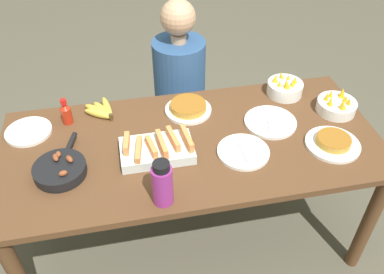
{
  "coord_description": "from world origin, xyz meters",
  "views": [
    {
      "loc": [
        -0.29,
        -1.43,
        2.05
      ],
      "look_at": [
        0.0,
        0.0,
        0.78
      ],
      "focal_mm": 38.0,
      "sensor_mm": 36.0,
      "label": 1
    }
  ],
  "objects_px": {
    "empty_plate_far_right": "(29,132)",
    "hot_sauce_bottle": "(66,113)",
    "banana_bunch": "(102,111)",
    "skillet": "(60,169)",
    "fruit_bowl_mango": "(337,105)",
    "fruit_bowl_citrus": "(285,88)",
    "melon_tray": "(157,149)",
    "empty_plate_far_left": "(243,152)",
    "frittata_plate_side": "(333,143)",
    "frittata_plate_center": "(188,108)",
    "person_figure": "(180,105)",
    "water_bottle": "(162,184)",
    "empty_plate_near_front": "(270,122)"
  },
  "relations": [
    {
      "from": "empty_plate_far_right",
      "to": "hot_sauce_bottle",
      "type": "height_order",
      "value": "hot_sauce_bottle"
    },
    {
      "from": "hot_sauce_bottle",
      "to": "empty_plate_far_right",
      "type": "bearing_deg",
      "value": -166.01
    },
    {
      "from": "banana_bunch",
      "to": "skillet",
      "type": "bearing_deg",
      "value": -115.22
    },
    {
      "from": "banana_bunch",
      "to": "fruit_bowl_mango",
      "type": "distance_m",
      "value": 1.22
    },
    {
      "from": "empty_plate_far_right",
      "to": "fruit_bowl_citrus",
      "type": "height_order",
      "value": "fruit_bowl_citrus"
    },
    {
      "from": "melon_tray",
      "to": "fruit_bowl_mango",
      "type": "bearing_deg",
      "value": 8.76
    },
    {
      "from": "empty_plate_far_left",
      "to": "banana_bunch",
      "type": "bearing_deg",
      "value": 145.57
    },
    {
      "from": "fruit_bowl_mango",
      "to": "melon_tray",
      "type": "bearing_deg",
      "value": -171.24
    },
    {
      "from": "frittata_plate_side",
      "to": "empty_plate_far_left",
      "type": "relative_size",
      "value": 1.05
    },
    {
      "from": "frittata_plate_center",
      "to": "fruit_bowl_mango",
      "type": "height_order",
      "value": "fruit_bowl_mango"
    },
    {
      "from": "fruit_bowl_citrus",
      "to": "person_figure",
      "type": "distance_m",
      "value": 0.7
    },
    {
      "from": "skillet",
      "to": "water_bottle",
      "type": "bearing_deg",
      "value": -104.44
    },
    {
      "from": "empty_plate_far_left",
      "to": "hot_sauce_bottle",
      "type": "height_order",
      "value": "hot_sauce_bottle"
    },
    {
      "from": "banana_bunch",
      "to": "fruit_bowl_mango",
      "type": "relative_size",
      "value": 1.02
    },
    {
      "from": "banana_bunch",
      "to": "fruit_bowl_citrus",
      "type": "xyz_separation_m",
      "value": [
        1.0,
        -0.02,
        0.02
      ]
    },
    {
      "from": "banana_bunch",
      "to": "skillet",
      "type": "relative_size",
      "value": 0.6
    },
    {
      "from": "banana_bunch",
      "to": "frittata_plate_side",
      "type": "xyz_separation_m",
      "value": [
        1.07,
        -0.47,
        -0.0
      ]
    },
    {
      "from": "skillet",
      "to": "empty_plate_far_left",
      "type": "height_order",
      "value": "skillet"
    },
    {
      "from": "fruit_bowl_citrus",
      "to": "melon_tray",
      "type": "bearing_deg",
      "value": -155.1
    },
    {
      "from": "frittata_plate_side",
      "to": "fruit_bowl_citrus",
      "type": "height_order",
      "value": "fruit_bowl_citrus"
    },
    {
      "from": "empty_plate_near_front",
      "to": "fruit_bowl_citrus",
      "type": "bearing_deg",
      "value": 55.05
    },
    {
      "from": "melon_tray",
      "to": "skillet",
      "type": "height_order",
      "value": "melon_tray"
    },
    {
      "from": "empty_plate_far_right",
      "to": "fruit_bowl_mango",
      "type": "bearing_deg",
      "value": -4.85
    },
    {
      "from": "frittata_plate_center",
      "to": "fruit_bowl_mango",
      "type": "distance_m",
      "value": 0.77
    },
    {
      "from": "empty_plate_far_left",
      "to": "fruit_bowl_mango",
      "type": "height_order",
      "value": "fruit_bowl_mango"
    },
    {
      "from": "melon_tray",
      "to": "person_figure",
      "type": "relative_size",
      "value": 0.28
    },
    {
      "from": "person_figure",
      "to": "empty_plate_far_left",
      "type": "bearing_deg",
      "value": -77.75
    },
    {
      "from": "empty_plate_far_right",
      "to": "empty_plate_far_left",
      "type": "bearing_deg",
      "value": -19.35
    },
    {
      "from": "banana_bunch",
      "to": "person_figure",
      "type": "xyz_separation_m",
      "value": [
        0.47,
        0.33,
        -0.27
      ]
    },
    {
      "from": "water_bottle",
      "to": "person_figure",
      "type": "relative_size",
      "value": 0.18
    },
    {
      "from": "melon_tray",
      "to": "fruit_bowl_citrus",
      "type": "bearing_deg",
      "value": 24.9
    },
    {
      "from": "melon_tray",
      "to": "frittata_plate_center",
      "type": "distance_m",
      "value": 0.36
    },
    {
      "from": "fruit_bowl_mango",
      "to": "hot_sauce_bottle",
      "type": "xyz_separation_m",
      "value": [
        -1.38,
        0.18,
        0.02
      ]
    },
    {
      "from": "banana_bunch",
      "to": "frittata_plate_side",
      "type": "bearing_deg",
      "value": -23.72
    },
    {
      "from": "melon_tray",
      "to": "fruit_bowl_mango",
      "type": "height_order",
      "value": "fruit_bowl_mango"
    },
    {
      "from": "frittata_plate_side",
      "to": "empty_plate_far_left",
      "type": "bearing_deg",
      "value": 175.58
    },
    {
      "from": "empty_plate_far_right",
      "to": "person_figure",
      "type": "xyz_separation_m",
      "value": [
        0.83,
        0.42,
        -0.26
      ]
    },
    {
      "from": "person_figure",
      "to": "banana_bunch",
      "type": "bearing_deg",
      "value": -144.54
    },
    {
      "from": "empty_plate_near_front",
      "to": "fruit_bowl_mango",
      "type": "distance_m",
      "value": 0.37
    },
    {
      "from": "empty_plate_far_right",
      "to": "person_figure",
      "type": "bearing_deg",
      "value": 26.83
    },
    {
      "from": "banana_bunch",
      "to": "fruit_bowl_mango",
      "type": "height_order",
      "value": "fruit_bowl_mango"
    },
    {
      "from": "banana_bunch",
      "to": "frittata_plate_center",
      "type": "distance_m",
      "value": 0.45
    },
    {
      "from": "frittata_plate_side",
      "to": "empty_plate_near_front",
      "type": "height_order",
      "value": "frittata_plate_side"
    },
    {
      "from": "fruit_bowl_mango",
      "to": "fruit_bowl_citrus",
      "type": "relative_size",
      "value": 1.04
    },
    {
      "from": "frittata_plate_side",
      "to": "banana_bunch",
      "type": "bearing_deg",
      "value": 156.28
    },
    {
      "from": "hot_sauce_bottle",
      "to": "water_bottle",
      "type": "bearing_deg",
      "value": -56.53
    },
    {
      "from": "empty_plate_far_left",
      "to": "skillet",
      "type": "bearing_deg",
      "value": 177.87
    },
    {
      "from": "frittata_plate_side",
      "to": "person_figure",
      "type": "xyz_separation_m",
      "value": [
        -0.6,
        0.8,
        -0.27
      ]
    },
    {
      "from": "fruit_bowl_mango",
      "to": "water_bottle",
      "type": "height_order",
      "value": "water_bottle"
    },
    {
      "from": "skillet",
      "to": "empty_plate_near_front",
      "type": "bearing_deg",
      "value": -66.13
    }
  ]
}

